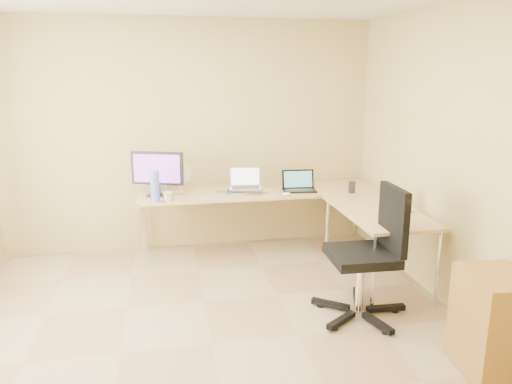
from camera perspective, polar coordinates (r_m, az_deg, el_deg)
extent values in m
plane|color=tan|center=(3.87, -5.22, -17.41)|extent=(4.50, 4.50, 0.00)
plane|color=tan|center=(5.60, -7.80, 6.50)|extent=(4.50, 0.00, 4.50)
plane|color=tan|center=(1.29, 3.94, -19.09)|extent=(4.50, 0.00, 4.50)
plane|color=tan|center=(4.13, 24.78, 2.77)|extent=(0.00, 4.50, 4.50)
cube|color=tan|center=(5.49, 0.34, -3.50)|extent=(2.65, 0.70, 0.73)
cube|color=tan|center=(4.88, 14.04, -6.20)|extent=(0.70, 1.30, 0.73)
cube|color=black|center=(5.20, -11.53, 2.11)|extent=(0.59, 0.36, 0.48)
cube|color=#12796E|center=(5.38, -2.27, 0.38)|extent=(0.24, 0.29, 0.04)
cube|color=#A7A6B0|center=(5.26, -1.25, 1.59)|extent=(0.39, 0.31, 0.23)
cube|color=black|center=(5.36, 5.15, 1.29)|extent=(0.37, 0.29, 0.23)
cube|color=beige|center=(5.29, -0.85, 0.03)|extent=(0.45, 0.20, 0.02)
ellipsoid|color=white|center=(5.16, 3.61, -0.26)|extent=(0.11, 0.10, 0.04)
imported|color=beige|center=(5.00, -10.31, -0.53)|extent=(0.13, 0.13, 0.10)
cylinder|color=#A6A8C4|center=(5.23, -4.07, -0.10)|extent=(0.16, 0.16, 0.03)
cylinder|color=#617EDB|center=(4.98, -11.82, 0.62)|extent=(0.09, 0.09, 0.32)
cube|color=silver|center=(5.21, -11.24, -0.53)|extent=(0.26, 0.32, 0.01)
cube|color=silver|center=(5.49, -11.69, 0.59)|extent=(0.24, 0.17, 0.08)
cylinder|color=silver|center=(5.34, -8.95, 1.58)|extent=(0.26, 0.26, 0.31)
cylinder|color=black|center=(5.38, 11.23, 0.55)|extent=(0.08, 0.08, 0.12)
cube|color=#ACACAC|center=(4.76, 16.28, -1.01)|extent=(0.31, 0.26, 0.20)
cube|color=black|center=(4.13, 12.27, -7.84)|extent=(0.69, 0.69, 1.12)
cube|color=brown|center=(3.74, 26.29, -13.70)|extent=(0.46, 0.55, 0.70)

